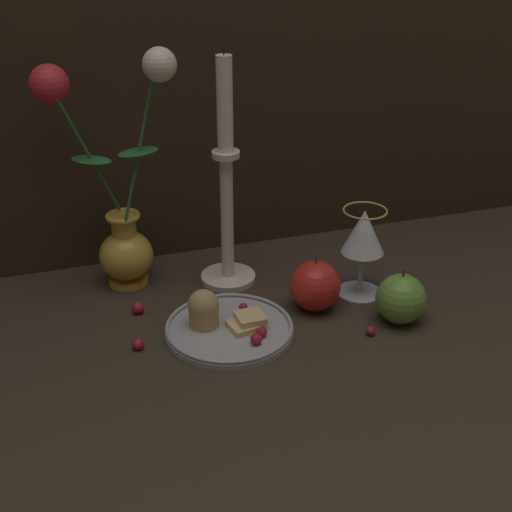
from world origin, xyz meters
TOP-DOWN VIEW (x-y plane):
  - ground_plane at (0.00, 0.00)m, footprint 2.40×2.40m
  - vase at (-0.17, 0.17)m, footprint 0.22×0.10m
  - plate_with_pastries at (-0.05, -0.04)m, footprint 0.20×0.20m
  - wine_glass at (0.20, 0.01)m, footprint 0.07×0.07m
  - candlestick at (0.00, 0.12)m, footprint 0.09×0.09m
  - apple_beside_vase at (0.11, -0.01)m, footprint 0.08×0.08m
  - apple_near_glass at (0.22, -0.09)m, footprint 0.08×0.08m
  - berry_near_plate at (-0.17, 0.06)m, footprint 0.02×0.02m
  - berry_front_center at (-0.18, -0.04)m, footprint 0.02×0.02m
  - berry_by_glass_stem at (0.16, -0.11)m, footprint 0.01×0.01m

SIDE VIEW (x-z plane):
  - ground_plane at x=0.00m, z-range 0.00..0.00m
  - berry_by_glass_stem at x=0.16m, z-range 0.00..0.01m
  - berry_front_center at x=-0.18m, z-range 0.00..0.02m
  - berry_near_plate at x=-0.17m, z-range 0.00..0.02m
  - plate_with_pastries at x=-0.05m, z-range -0.02..0.05m
  - apple_near_glass at x=0.22m, z-range -0.01..0.09m
  - apple_beside_vase at x=0.11m, z-range -0.01..0.09m
  - wine_glass at x=0.20m, z-range 0.03..0.18m
  - vase at x=-0.17m, z-range -0.05..0.35m
  - candlestick at x=0.00m, z-range -0.04..0.35m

